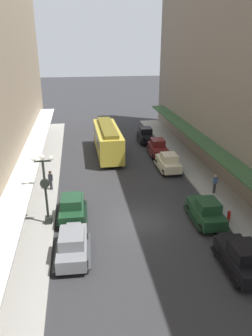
# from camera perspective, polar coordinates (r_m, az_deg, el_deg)

# --- Properties ---
(ground_plane) EXTENTS (200.00, 200.00, 0.00)m
(ground_plane) POSITION_cam_1_polar(r_m,az_deg,el_deg) (23.45, 2.28, -9.52)
(ground_plane) COLOR #2D2D30
(sidewalk_left) EXTENTS (3.00, 60.00, 0.15)m
(sidewalk_left) POSITION_cam_1_polar(r_m,az_deg,el_deg) (23.34, -16.43, -10.47)
(sidewalk_left) COLOR #99968E
(sidewalk_left) RESTS_ON ground
(sidewalk_right) EXTENTS (3.00, 60.00, 0.15)m
(sidewalk_right) POSITION_cam_1_polar(r_m,az_deg,el_deg) (25.77, 19.03, -7.54)
(sidewalk_right) COLOR #99968E
(sidewalk_right) RESTS_ON ground
(parked_car_0) EXTENTS (2.19, 4.28, 1.84)m
(parked_car_0) POSITION_cam_1_polar(r_m,az_deg,el_deg) (23.59, 14.13, -7.39)
(parked_car_0) COLOR #193D23
(parked_car_0) RESTS_ON ground
(parked_car_1) EXTENTS (2.25, 4.30, 1.84)m
(parked_car_1) POSITION_cam_1_polar(r_m,az_deg,el_deg) (41.12, 3.59, 5.93)
(parked_car_1) COLOR black
(parked_car_1) RESTS_ON ground
(parked_car_2) EXTENTS (2.15, 4.26, 1.84)m
(parked_car_2) POSITION_cam_1_polar(r_m,az_deg,el_deg) (32.07, 7.59, 1.11)
(parked_car_2) COLOR beige
(parked_car_2) RESTS_ON ground
(parked_car_3) EXTENTS (2.28, 4.31, 1.84)m
(parked_car_3) POSITION_cam_1_polar(r_m,az_deg,el_deg) (19.71, -9.58, -13.34)
(parked_car_3) COLOR slate
(parked_car_3) RESTS_ON ground
(parked_car_4) EXTENTS (2.24, 4.30, 1.84)m
(parked_car_4) POSITION_cam_1_polar(r_m,az_deg,el_deg) (23.71, -9.65, -6.85)
(parked_car_4) COLOR #193D23
(parked_car_4) RESTS_ON ground
(parked_car_5) EXTENTS (2.26, 4.30, 1.84)m
(parked_car_5) POSITION_cam_1_polar(r_m,az_deg,el_deg) (36.32, 5.74, 3.69)
(parked_car_5) COLOR #591919
(parked_car_5) RESTS_ON ground
(parked_car_6) EXTENTS (2.21, 4.29, 1.84)m
(parked_car_6) POSITION_cam_1_polar(r_m,az_deg,el_deg) (19.61, 20.02, -14.75)
(parked_car_6) COLOR black
(parked_car_6) RESTS_ON ground
(streetcar) EXTENTS (2.59, 9.62, 3.46)m
(streetcar) POSITION_cam_1_polar(r_m,az_deg,el_deg) (36.00, -3.32, 5.20)
(streetcar) COLOR gold
(streetcar) RESTS_ON ground
(lamp_post_with_clock) EXTENTS (1.42, 0.44, 5.16)m
(lamp_post_with_clock) POSITION_cam_1_polar(r_m,az_deg,el_deg) (22.30, -14.26, -3.28)
(lamp_post_with_clock) COLOR black
(lamp_post_with_clock) RESTS_ON sidewalk_left
(fire_hydrant) EXTENTS (0.24, 0.24, 0.82)m
(fire_hydrant) POSITION_cam_1_polar(r_m,az_deg,el_deg) (24.17, 17.94, -8.12)
(fire_hydrant) COLOR #B21E19
(fire_hydrant) RESTS_ON sidewalk_right
(pedestrian_0) EXTENTS (0.36, 0.24, 1.64)m
(pedestrian_0) POSITION_cam_1_polar(r_m,az_deg,el_deg) (27.88, 15.60, -2.72)
(pedestrian_0) COLOR #2D2D33
(pedestrian_0) RESTS_ON sidewalk_right
(pedestrian_1) EXTENTS (0.36, 0.28, 1.67)m
(pedestrian_1) POSITION_cam_1_polar(r_m,az_deg,el_deg) (28.20, -13.33, -2.15)
(pedestrian_1) COLOR #2D2D33
(pedestrian_1) RESTS_ON sidewalk_left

